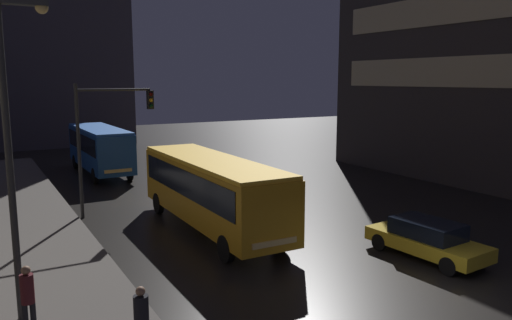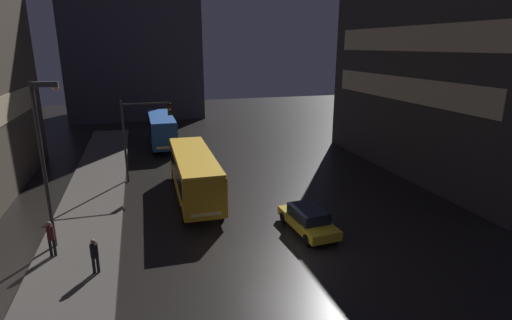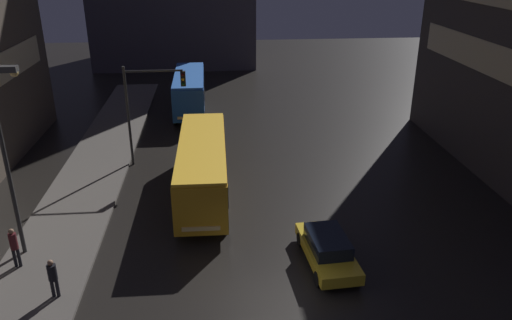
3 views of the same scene
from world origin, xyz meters
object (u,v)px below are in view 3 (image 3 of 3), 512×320
bus_near (202,163)px  pedestrian_mid (53,276)px  pedestrian_near (14,245)px  car_taxi (327,248)px  bus_far (189,89)px  traffic_light_main (148,99)px  street_lamp_sidewalk (6,137)px

bus_near → pedestrian_mid: bearing=56.9°
bus_near → pedestrian_mid: (-5.64, -8.45, -0.81)m
pedestrian_near → pedestrian_mid: (2.16, -2.19, -0.09)m
car_taxi → bus_far: bearing=-78.0°
pedestrian_near → traffic_light_main: size_ratio=0.29×
bus_far → pedestrian_mid: 24.43m
pedestrian_mid → traffic_light_main: 13.73m
car_taxi → pedestrian_near: pedestrian_near is taller
pedestrian_near → car_taxi: bearing=115.0°
bus_near → street_lamp_sidewalk: (-7.68, -5.13, 3.68)m
bus_near → traffic_light_main: traffic_light_main is taller
bus_far → bus_near: bearing=94.0°
bus_near → car_taxi: (5.36, -6.95, -1.20)m
bus_far → traffic_light_main: 11.28m
pedestrian_mid → pedestrian_near: bearing=65.5°
car_taxi → pedestrian_near: (-13.16, 0.69, 0.48)m
pedestrian_near → street_lamp_sidewalk: street_lamp_sidewalk is taller
pedestrian_near → pedestrian_mid: size_ratio=1.10×
traffic_light_main → pedestrian_mid: bearing=-100.4°
traffic_light_main → bus_far: bearing=79.5°
car_taxi → street_lamp_sidewalk: (-13.05, 1.82, 4.88)m
bus_near → street_lamp_sidewalk: bearing=34.3°
bus_far → street_lamp_sidewalk: street_lamp_sidewalk is taller
bus_near → traffic_light_main: bearing=-55.0°
traffic_light_main → car_taxi: bearing=-53.6°
pedestrian_mid → street_lamp_sidewalk: 5.94m
street_lamp_sidewalk → bus_far: bearing=72.6°
pedestrian_mid → street_lamp_sidewalk: (-2.04, 3.32, 4.49)m
bus_near → bus_far: size_ratio=1.13×
bus_far → pedestrian_mid: bearing=79.1°
bus_far → street_lamp_sidewalk: bearing=72.2°
pedestrian_mid → traffic_light_main: traffic_light_main is taller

